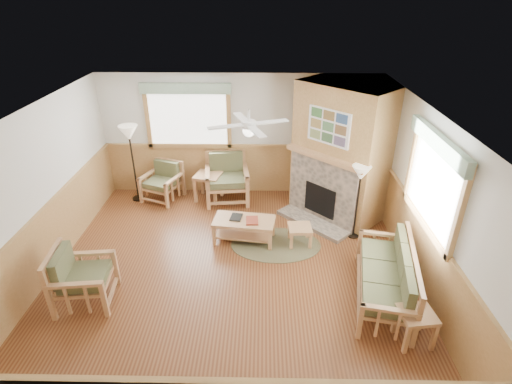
{
  "coord_description": "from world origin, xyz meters",
  "views": [
    {
      "loc": [
        0.51,
        -5.35,
        4.3
      ],
      "look_at": [
        0.4,
        0.7,
        1.15
      ],
      "focal_mm": 28.0,
      "sensor_mm": 36.0,
      "label": 1
    }
  ],
  "objects_px": {
    "sofa": "(385,275)",
    "end_table_chairs": "(209,187)",
    "end_table_sofa": "(414,327)",
    "footstool": "(300,235)",
    "armchair_back_right": "(227,179)",
    "floor_lamp_right": "(357,202)",
    "armchair_left": "(83,276)",
    "coffee_table": "(244,230)",
    "armchair_back_left": "(162,182)",
    "floor_lamp_left": "(133,164)"
  },
  "relations": [
    {
      "from": "sofa",
      "to": "end_table_chairs",
      "type": "xyz_separation_m",
      "value": [
        -3.05,
        3.13,
        -0.12
      ]
    },
    {
      "from": "end_table_sofa",
      "to": "footstool",
      "type": "xyz_separation_m",
      "value": [
        -1.34,
        2.28,
        -0.07
      ]
    },
    {
      "from": "end_table_sofa",
      "to": "end_table_chairs",
      "type": "bearing_deg",
      "value": 129.15
    },
    {
      "from": "end_table_sofa",
      "to": "footstool",
      "type": "bearing_deg",
      "value": 120.56
    },
    {
      "from": "armchair_back_right",
      "to": "floor_lamp_right",
      "type": "height_order",
      "value": "floor_lamp_right"
    },
    {
      "from": "footstool",
      "to": "armchair_left",
      "type": "bearing_deg",
      "value": -154.85
    },
    {
      "from": "end_table_chairs",
      "to": "end_table_sofa",
      "type": "height_order",
      "value": "end_table_chairs"
    },
    {
      "from": "coffee_table",
      "to": "floor_lamp_right",
      "type": "relative_size",
      "value": 0.76
    },
    {
      "from": "footstool",
      "to": "end_table_sofa",
      "type": "bearing_deg",
      "value": -59.44
    },
    {
      "from": "end_table_chairs",
      "to": "end_table_sofa",
      "type": "distance_m",
      "value": 5.13
    },
    {
      "from": "armchair_back_right",
      "to": "floor_lamp_right",
      "type": "distance_m",
      "value": 2.92
    },
    {
      "from": "armchair_back_right",
      "to": "armchair_back_left",
      "type": "bearing_deg",
      "value": 173.22
    },
    {
      "from": "end_table_sofa",
      "to": "floor_lamp_right",
      "type": "height_order",
      "value": "floor_lamp_right"
    },
    {
      "from": "coffee_table",
      "to": "end_table_sofa",
      "type": "distance_m",
      "value": 3.35
    },
    {
      "from": "floor_lamp_left",
      "to": "floor_lamp_right",
      "type": "height_order",
      "value": "floor_lamp_left"
    },
    {
      "from": "armchair_left",
      "to": "footstool",
      "type": "xyz_separation_m",
      "value": [
        3.35,
        1.57,
        -0.27
      ]
    },
    {
      "from": "sofa",
      "to": "end_table_sofa",
      "type": "height_order",
      "value": "sofa"
    },
    {
      "from": "armchair_back_left",
      "to": "coffee_table",
      "type": "xyz_separation_m",
      "value": [
        1.9,
        -1.62,
        -0.19
      ]
    },
    {
      "from": "armchair_back_left",
      "to": "footstool",
      "type": "height_order",
      "value": "armchair_back_left"
    },
    {
      "from": "armchair_back_left",
      "to": "end_table_sofa",
      "type": "xyz_separation_m",
      "value": [
        4.27,
        -3.98,
        -0.17
      ]
    },
    {
      "from": "armchair_back_left",
      "to": "footstool",
      "type": "bearing_deg",
      "value": -8.47
    },
    {
      "from": "footstool",
      "to": "floor_lamp_right",
      "type": "distance_m",
      "value": 1.22
    },
    {
      "from": "armchair_back_right",
      "to": "floor_lamp_left",
      "type": "xyz_separation_m",
      "value": [
        -2.01,
        -0.02,
        0.35
      ]
    },
    {
      "from": "armchair_back_left",
      "to": "coffee_table",
      "type": "relative_size",
      "value": 0.74
    },
    {
      "from": "end_table_sofa",
      "to": "floor_lamp_right",
      "type": "bearing_deg",
      "value": 96.42
    },
    {
      "from": "coffee_table",
      "to": "end_table_sofa",
      "type": "relative_size",
      "value": 2.24
    },
    {
      "from": "sofa",
      "to": "end_table_sofa",
      "type": "distance_m",
      "value": 0.89
    },
    {
      "from": "sofa",
      "to": "end_table_chairs",
      "type": "height_order",
      "value": "sofa"
    },
    {
      "from": "end_table_chairs",
      "to": "floor_lamp_right",
      "type": "xyz_separation_m",
      "value": [
        2.95,
        -1.43,
        0.43
      ]
    },
    {
      "from": "armchair_back_left",
      "to": "end_table_sofa",
      "type": "relative_size",
      "value": 1.67
    },
    {
      "from": "floor_lamp_right",
      "to": "armchair_back_left",
      "type": "bearing_deg",
      "value": 160.26
    },
    {
      "from": "armchair_back_right",
      "to": "end_table_sofa",
      "type": "xyz_separation_m",
      "value": [
        2.82,
        -3.98,
        -0.26
      ]
    },
    {
      "from": "footstool",
      "to": "floor_lamp_right",
      "type": "height_order",
      "value": "floor_lamp_right"
    },
    {
      "from": "sofa",
      "to": "armchair_back_left",
      "type": "distance_m",
      "value": 5.14
    },
    {
      "from": "coffee_table",
      "to": "armchair_back_left",
      "type": "bearing_deg",
      "value": 147.49
    },
    {
      "from": "armchair_back_left",
      "to": "end_table_chairs",
      "type": "relative_size",
      "value": 1.37
    },
    {
      "from": "armchair_back_left",
      "to": "footstool",
      "type": "relative_size",
      "value": 2.0
    },
    {
      "from": "armchair_back_right",
      "to": "footstool",
      "type": "distance_m",
      "value": 2.28
    },
    {
      "from": "coffee_table",
      "to": "footstool",
      "type": "distance_m",
      "value": 1.04
    },
    {
      "from": "footstool",
      "to": "floor_lamp_left",
      "type": "relative_size",
      "value": 0.24
    },
    {
      "from": "end_table_chairs",
      "to": "footstool",
      "type": "relative_size",
      "value": 1.46
    },
    {
      "from": "armchair_back_left",
      "to": "sofa",
      "type": "bearing_deg",
      "value": -15.77
    },
    {
      "from": "footstool",
      "to": "floor_lamp_right",
      "type": "bearing_deg",
      "value": 14.48
    },
    {
      "from": "coffee_table",
      "to": "footstool",
      "type": "bearing_deg",
      "value": 3.02
    },
    {
      "from": "end_table_sofa",
      "to": "floor_lamp_left",
      "type": "height_order",
      "value": "floor_lamp_left"
    },
    {
      "from": "armchair_back_left",
      "to": "armchair_back_right",
      "type": "bearing_deg",
      "value": 21.71
    },
    {
      "from": "coffee_table",
      "to": "end_table_sofa",
      "type": "xyz_separation_m",
      "value": [
        2.38,
        -2.36,
        0.03
      ]
    },
    {
      "from": "coffee_table",
      "to": "floor_lamp_right",
      "type": "height_order",
      "value": "floor_lamp_right"
    },
    {
      "from": "end_table_sofa",
      "to": "armchair_left",
      "type": "bearing_deg",
      "value": 171.45
    },
    {
      "from": "end_table_sofa",
      "to": "footstool",
      "type": "height_order",
      "value": "end_table_sofa"
    }
  ]
}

